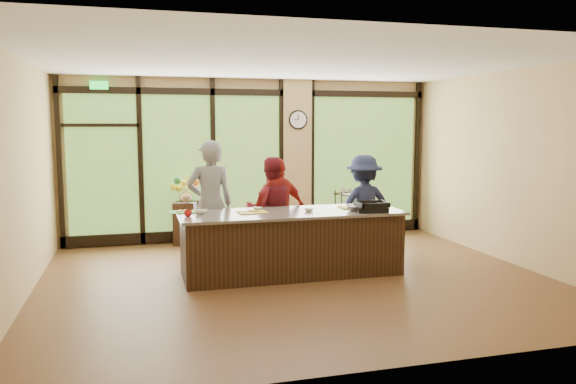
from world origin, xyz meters
TOP-DOWN VIEW (x-y plane):
  - floor at (0.00, 0.00)m, footprint 7.00×7.00m
  - ceiling at (0.00, 0.00)m, footprint 7.00×7.00m
  - back_wall at (0.00, 3.00)m, footprint 7.00×0.00m
  - left_wall at (-3.50, 0.00)m, footprint 0.00×6.00m
  - right_wall at (3.50, 0.00)m, footprint 0.00×6.00m
  - window_wall at (0.16, 2.95)m, footprint 6.90×0.12m
  - island_base at (0.00, 0.30)m, footprint 3.10×1.00m
  - countertop at (0.00, 0.30)m, footprint 3.20×1.10m
  - wall_clock at (0.85, 2.87)m, footprint 0.36×0.04m
  - cook_left at (-1.07, 1.06)m, footprint 0.73×0.50m
  - cook_midleft at (-0.11, 1.09)m, footprint 0.88×0.73m
  - cook_midright at (0.00, 1.06)m, footprint 1.05×0.72m
  - cook_right at (1.45, 1.09)m, footprint 1.09×0.65m
  - roasting_pan at (1.11, -0.02)m, footprint 0.49×0.42m
  - mixing_bowl at (0.94, 0.16)m, footprint 0.40×0.40m
  - cutting_board_left at (-1.50, 0.63)m, footprint 0.40×0.30m
  - cutting_board_center at (-0.56, 0.34)m, footprint 0.43×0.33m
  - cutting_board_right at (1.00, 0.42)m, footprint 0.44×0.35m
  - prep_bowl_near at (-1.27, 0.44)m, footprint 0.22×0.22m
  - prep_bowl_mid at (0.25, 0.25)m, footprint 0.17×0.17m
  - prep_bowl_far at (-0.44, 0.62)m, footprint 0.16×0.16m
  - red_ramekin at (-1.48, 0.24)m, footprint 0.15×0.15m
  - flower_stand at (-1.28, 2.75)m, footprint 0.51×0.51m
  - flower_vase at (-1.28, 2.75)m, footprint 0.25×0.25m
  - bar_cart at (1.94, 2.75)m, footprint 0.78×0.62m

SIDE VIEW (x-z plane):
  - floor at x=0.00m, z-range 0.00..0.00m
  - flower_stand at x=-1.28m, z-range 0.00..0.78m
  - island_base at x=0.00m, z-range 0.00..0.88m
  - bar_cart at x=1.94m, z-range 0.09..1.03m
  - cook_midright at x=0.00m, z-range 0.00..1.66m
  - cook_midleft at x=-0.11m, z-range 0.00..1.66m
  - cook_right at x=1.45m, z-range 0.00..1.67m
  - countertop at x=0.00m, z-range 0.88..0.92m
  - flower_vase at x=-1.28m, z-range 0.78..1.02m
  - cutting_board_left at x=-1.50m, z-range 0.92..0.93m
  - cutting_board_center at x=-0.56m, z-range 0.92..0.93m
  - cutting_board_right at x=1.00m, z-range 0.92..0.93m
  - prep_bowl_far at x=-0.44m, z-range 0.92..0.95m
  - prep_bowl_mid at x=0.25m, z-range 0.92..0.96m
  - prep_bowl_near at x=-1.27m, z-range 0.92..0.97m
  - mixing_bowl at x=0.94m, z-range 0.92..1.00m
  - roasting_pan at x=1.11m, z-range 0.92..1.00m
  - red_ramekin at x=-1.48m, z-range 0.92..1.01m
  - cook_left at x=-1.07m, z-range 0.00..1.93m
  - window_wall at x=0.16m, z-range -0.11..2.89m
  - back_wall at x=0.00m, z-range -2.00..5.00m
  - left_wall at x=-3.50m, z-range -1.50..4.50m
  - right_wall at x=3.50m, z-range -1.50..4.50m
  - wall_clock at x=0.85m, z-range 2.07..2.43m
  - ceiling at x=0.00m, z-range 3.00..3.00m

